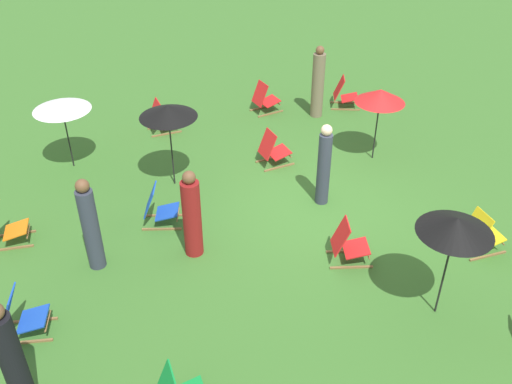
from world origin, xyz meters
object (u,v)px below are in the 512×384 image
deckchair_6 (482,234)px  deckchair_4 (344,94)px  deckchair_10 (21,315)px  umbrella_2 (61,104)px  person_4 (324,166)px  person_1 (192,216)px  deckchair_2 (6,226)px  person_3 (318,84)px  deckchair_3 (159,208)px  umbrella_0 (168,111)px  umbrella_1 (380,96)px  deckchair_0 (348,244)px  deckchair_8 (273,150)px  deckchair_7 (161,118)px  umbrella_3 (456,226)px  person_0 (12,361)px  deckchair_9 (265,99)px  person_2 (90,226)px

deckchair_6 → deckchair_4: bearing=-2.5°
deckchair_10 → umbrella_2: (4.93, -0.54, 1.14)m
person_4 → person_1: bearing=49.1°
deckchair_2 → person_3: bearing=-62.1°
person_3 → umbrella_2: bearing=14.2°
deckchair_3 → deckchair_6: (-2.12, -5.58, 0.00)m
deckchair_3 → umbrella_0: 1.95m
umbrella_1 → umbrella_0: bearing=90.8°
deckchair_2 → person_4: (-0.03, -6.06, 0.48)m
deckchair_0 → umbrella_1: umbrella_1 is taller
deckchair_3 → deckchair_8: same height
umbrella_2 → person_4: bearing=-117.4°
deckchair_7 → umbrella_0: (-2.46, -0.04, 1.34)m
deckchair_0 → umbrella_3: bearing=-137.3°
deckchair_3 → umbrella_2: bearing=45.1°
deckchair_2 → person_1: 3.49m
deckchair_10 → person_0: (-1.36, -0.15, 0.53)m
deckchair_4 → deckchair_2: bearing=133.1°
deckchair_7 → person_3: (-0.01, -4.02, 0.52)m
deckchair_6 → person_1: (1.11, 5.05, 0.44)m
deckchair_6 → person_0: person_0 is taller
deckchair_7 → deckchair_9: 2.80m
umbrella_3 → person_1: umbrella_3 is taller
person_3 → person_4: size_ratio=1.07×
person_3 → umbrella_0: bearing=34.7°
deckchair_3 → deckchair_6: size_ratio=1.01×
person_2 → person_4: size_ratio=1.02×
deckchair_8 → person_4: 1.83m
deckchair_0 → person_3: (5.65, -1.27, 0.52)m
deckchair_10 → umbrella_2: umbrella_2 is taller
umbrella_0 → person_4: bearing=-115.3°
umbrella_2 → umbrella_3: umbrella_3 is taller
deckchair_2 → deckchair_8: (1.62, -5.45, 0.00)m
deckchair_7 → person_0: 7.93m
deckchair_8 → umbrella_3: size_ratio=0.45×
person_2 → umbrella_1: bearing=131.1°
deckchair_4 → person_4: size_ratio=0.49×
deckchair_4 → deckchair_6: 6.27m
deckchair_4 → deckchair_7: bearing=109.9°
deckchair_0 → umbrella_1: (3.26, -1.86, 1.18)m
deckchair_0 → deckchair_8: same height
deckchair_9 → person_1: person_1 is taller
deckchair_8 → person_3: (2.15, -1.72, 0.52)m
deckchair_8 → umbrella_0: size_ratio=0.46×
deckchair_2 → umbrella_0: 3.71m
deckchair_4 → person_4: person_4 is taller
umbrella_2 → umbrella_3: 8.31m
deckchair_7 → deckchair_9: (0.50, -2.75, 0.00)m
person_4 → umbrella_0: bearing=3.6°
person_2 → umbrella_2: bearing=-151.6°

